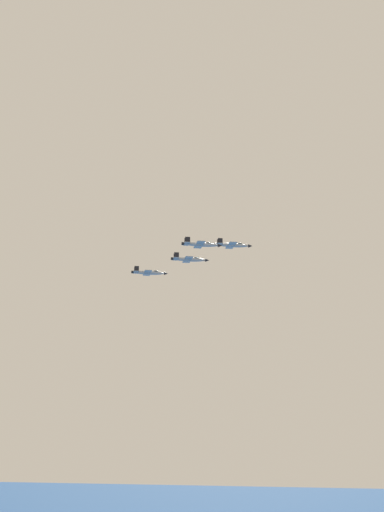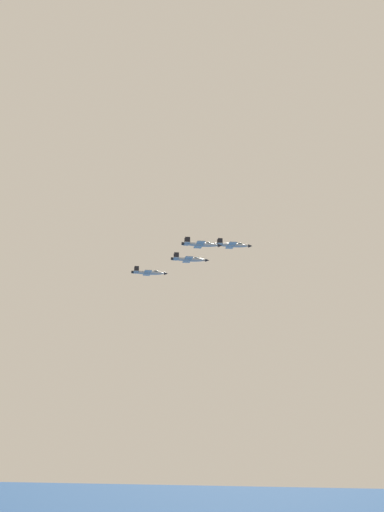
{
  "view_description": "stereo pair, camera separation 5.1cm",
  "coord_description": "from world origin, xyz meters",
  "px_view_note": "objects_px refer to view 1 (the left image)",
  "views": [
    {
      "loc": [
        230.1,
        3.18,
        71.73
      ],
      "look_at": [
        -14.64,
        -45.37,
        143.65
      ],
      "focal_mm": 42.18,
      "sensor_mm": 36.0,
      "label": 1
    },
    {
      "loc": [
        230.09,
        3.23,
        71.73
      ],
      "look_at": [
        -14.64,
        -45.37,
        143.65
      ],
      "focal_mm": 42.18,
      "sensor_mm": 36.0,
      "label": 2
    }
  ],
  "objects_px": {
    "jet_lead": "(233,245)",
    "jet_right_wingman": "(201,244)",
    "jet_left_wingman": "(189,259)",
    "jet_left_outer": "(149,273)"
  },
  "relations": [
    {
      "from": "jet_lead",
      "to": "jet_left_outer",
      "type": "relative_size",
      "value": 0.98
    },
    {
      "from": "jet_lead",
      "to": "jet_left_wingman",
      "type": "xyz_separation_m",
      "value": [
        -7.11,
        -20.4,
        -3.24
      ]
    },
    {
      "from": "jet_lead",
      "to": "jet_right_wingman",
      "type": "height_order",
      "value": "jet_lead"
    },
    {
      "from": "jet_left_wingman",
      "to": "jet_right_wingman",
      "type": "relative_size",
      "value": 1.05
    },
    {
      "from": "jet_lead",
      "to": "jet_right_wingman",
      "type": "relative_size",
      "value": 1.01
    },
    {
      "from": "jet_left_wingman",
      "to": "jet_left_outer",
      "type": "bearing_deg",
      "value": 139.99
    },
    {
      "from": "jet_left_wingman",
      "to": "jet_left_outer",
      "type": "xyz_separation_m",
      "value": [
        -7.11,
        -20.4,
        -3.28
      ]
    },
    {
      "from": "jet_lead",
      "to": "jet_left_wingman",
      "type": "bearing_deg",
      "value": 140.68
    },
    {
      "from": "jet_lead",
      "to": "jet_left_outer",
      "type": "bearing_deg",
      "value": 140.68
    },
    {
      "from": "jet_left_outer",
      "to": "jet_left_wingman",
      "type": "bearing_deg",
      "value": -40.73
    }
  ]
}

